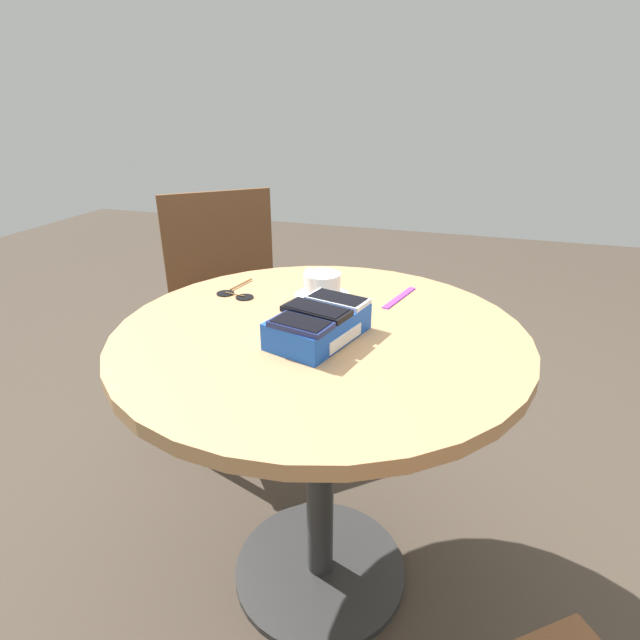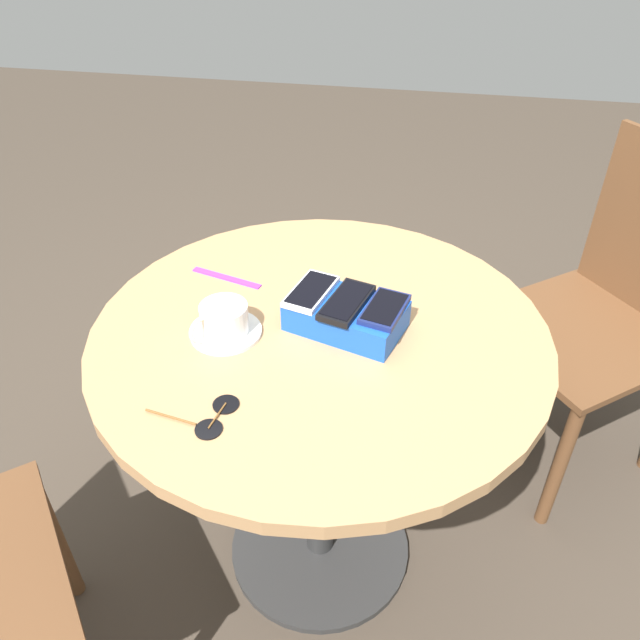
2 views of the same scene
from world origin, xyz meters
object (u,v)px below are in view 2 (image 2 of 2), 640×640
at_px(saucer, 226,332).
at_px(sunglasses, 213,417).
at_px(lanyard_strap, 226,278).
at_px(chair_near_window, 604,313).
at_px(phone_box, 346,315).
at_px(phone_navy, 385,310).
at_px(phone_black, 347,302).
at_px(phone_white, 311,291).
at_px(round_table, 320,385).
at_px(coffee_cup, 223,319).

xyz_separation_m(saucer, sunglasses, (-0.05, 0.22, -0.00)).
height_order(lanyard_strap, chair_near_window, chair_near_window).
relative_size(phone_box, phone_navy, 1.88).
relative_size(phone_navy, phone_black, 0.86).
bearing_deg(phone_white, phone_box, 164.73).
distance_m(phone_box, phone_white, 0.08).
relative_size(round_table, sunglasses, 6.00).
relative_size(round_table, phone_navy, 6.88).
relative_size(phone_black, coffee_cup, 1.34).
bearing_deg(chair_near_window, phone_white, 35.28).
height_order(lanyard_strap, sunglasses, sunglasses).
height_order(phone_white, saucer, phone_white).
bearing_deg(coffee_cup, round_table, -163.74).
relative_size(saucer, chair_near_window, 0.15).
bearing_deg(phone_white, chair_near_window, -144.72).
distance_m(lanyard_strap, sunglasses, 0.42).
relative_size(phone_navy, chair_near_window, 0.14).
bearing_deg(sunglasses, phone_navy, -133.96).
xyz_separation_m(phone_box, phone_black, (-0.00, 0.00, 0.04)).
distance_m(phone_box, lanyard_strap, 0.31).
xyz_separation_m(phone_black, sunglasses, (0.18, 0.28, -0.06)).
bearing_deg(coffee_cup, phone_navy, -171.15).
bearing_deg(saucer, phone_white, -151.72).
distance_m(phone_navy, phone_white, 0.15).
relative_size(phone_white, chair_near_window, 0.15).
xyz_separation_m(round_table, phone_navy, (-0.12, 0.00, 0.21)).
relative_size(phone_box, sunglasses, 1.64).
xyz_separation_m(phone_navy, coffee_cup, (0.30, 0.05, -0.03)).
height_order(round_table, lanyard_strap, lanyard_strap).
bearing_deg(lanyard_strap, phone_black, 155.57).
height_order(phone_black, chair_near_window, chair_near_window).
height_order(phone_black, saucer, phone_black).
bearing_deg(phone_black, round_table, 9.14).
distance_m(phone_box, phone_navy, 0.08).
bearing_deg(sunglasses, lanyard_strap, -75.79).
bearing_deg(chair_near_window, saucer, 34.13).
relative_size(round_table, saucer, 6.46).
xyz_separation_m(round_table, coffee_cup, (0.18, 0.05, 0.19)).
height_order(round_table, phone_navy, phone_navy).
bearing_deg(phone_box, saucer, 15.39).
xyz_separation_m(phone_navy, chair_near_window, (-0.56, -0.54, -0.32)).
height_order(phone_box, chair_near_window, chair_near_window).
relative_size(phone_box, saucer, 1.76).
bearing_deg(chair_near_window, phone_navy, 43.75).
bearing_deg(coffee_cup, phone_box, -164.17).
bearing_deg(chair_near_window, lanyard_strap, 23.46).
height_order(phone_box, phone_white, phone_white).
xyz_separation_m(phone_box, coffee_cup, (0.23, 0.06, 0.01)).
bearing_deg(phone_white, phone_navy, 165.71).
bearing_deg(sunglasses, phone_box, -122.64).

